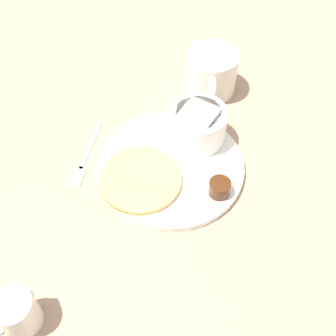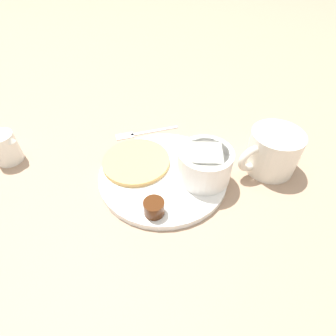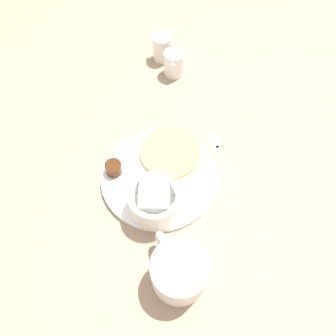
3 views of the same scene
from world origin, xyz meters
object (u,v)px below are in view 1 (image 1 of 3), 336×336
plate (171,166)px  coffee_mug (211,74)px  fork (84,159)px  bowl (198,124)px  creamer_pitcher_near (17,313)px

plate → coffee_mug: bearing=122.8°
plate → fork: size_ratio=2.08×
plate → coffee_mug: (-0.11, 0.17, 0.04)m
bowl → coffee_mug: bearing=131.2°
creamer_pitcher_near → fork: bearing=134.6°
bowl → creamer_pitcher_near: bowl is taller
bowl → creamer_pitcher_near: (0.12, -0.38, -0.01)m
plate → creamer_pitcher_near: bearing=-73.1°
coffee_mug → fork: (0.01, -0.28, -0.04)m
bowl → fork: (-0.08, -0.18, -0.04)m
bowl → creamer_pitcher_near: size_ratio=1.29×
bowl → coffee_mug: 0.14m
coffee_mug → fork: bearing=-87.5°
creamer_pitcher_near → bowl: bearing=107.0°
creamer_pitcher_near → plate: bearing=106.9°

